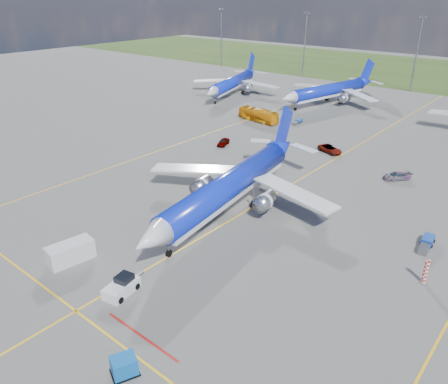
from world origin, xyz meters
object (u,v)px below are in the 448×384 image
Objects in this scene: warning_post at (426,271)px; bg_jet_nnw at (327,103)px; apron_bus at (258,115)px; service_car_c at (397,176)px; pushback_tug at (122,286)px; baggage_tug_w at (426,243)px; uld_container at (124,366)px; service_van at (70,252)px; service_car_a at (223,142)px; main_airliner at (229,210)px; bg_jet_nw at (232,95)px; service_car_b at (330,149)px; baggage_tug_c at (297,122)px.

bg_jet_nnw is (-48.79, 70.16, -1.50)m from warning_post.
apron_bus reaches higher than service_car_c.
baggage_tug_w is (22.56, 30.95, -0.30)m from pushback_tug.
apron_bus is (-28.47, 64.85, 0.79)m from pushback_tug.
service_van reaches higher than uld_container.
uld_container is 61.21m from service_car_a.
main_airliner reaches higher than service_van.
service_van is (42.67, -84.32, 1.21)m from bg_jet_nw.
main_airliner is 22.91m from pushback_tug.
pushback_tug is at bearing -155.42° from service_car_b.
warning_post is 98.50m from bg_jet_nw.
main_airliner reaches higher than bg_jet_nnw.
pushback_tug reaches higher than baggage_tug_w.
bg_jet_nw is at bearing 57.59° from apron_bus.
service_car_c is (21.39, 50.39, -0.52)m from service_van.
service_van is (-34.44, -23.05, -0.29)m from warning_post.
pushback_tug is at bearing -137.16° from warning_post.
main_airliner is at bearing -168.04° from baggage_tug_w.
warning_post is 0.07× the size of main_airliner.
warning_post is 0.56× the size of service_car_b.
apron_bus reaches higher than baggage_tug_c.
baggage_tug_c is at bearing -41.51° from bg_jet_nw.
apron_bus is 2.55× the size of baggage_tug_c.
bg_jet_nw is 94.51m from service_van.
bg_jet_nnw is at bearing -2.32° from apron_bus.
service_car_c is at bearing -44.89° from bg_jet_nw.
service_car_b reaches higher than baggage_tug_c.
bg_jet_nnw is 105.33m from uld_container.
bg_jet_nw is 0.98× the size of bg_jet_nnw.
service_car_a is at bearing 122.98° from main_airliner.
apron_bus is 26.44m from service_car_b.
baggage_tug_c is (-31.55, 19.10, -0.23)m from service_car_c.
bg_jet_nw reaches higher than service_car_b.
pushback_tug is 2.76× the size of uld_container.
pushback_tug is at bearing -59.43° from service_car_c.
warning_post is at bearing -54.73° from baggage_tug_c.
baggage_tug_w is (-2.18, 8.02, -1.02)m from warning_post.
bg_jet_nnw is 48.05m from service_car_a.
pushback_tug is 50.73m from service_car_a.
service_car_b is (5.90, 55.51, -0.47)m from service_van.
service_car_b is at bearing 92.41° from service_van.
main_airliner reaches higher than apron_bus.
baggage_tug_c is (-16.06, 13.98, -0.29)m from service_car_b.
service_van is at bearing -146.20° from warning_post.
bg_jet_nw is 7.49× the size of service_car_b.
service_car_a is (29.06, -39.14, 0.71)m from bg_jet_nw.
baggage_tug_c is (-10.16, 69.48, -0.75)m from service_van.
warning_post is 0.27× the size of apron_bus.
uld_container is at bearing -48.99° from service_car_c.
bg_jet_nnw reaches higher than service_car_b.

